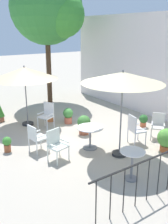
{
  "coord_description": "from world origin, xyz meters",
  "views": [
    {
      "loc": [
        6.64,
        -4.77,
        3.58
      ],
      "look_at": [
        0.0,
        -0.11,
        0.97
      ],
      "focal_mm": 41.62,
      "sensor_mm": 36.0,
      "label": 1
    }
  ],
  "objects_px": {
    "patio_chair_1": "(36,136)",
    "potted_plant_1": "(84,124)",
    "potted_plant_4": "(50,114)",
    "patio_umbrella_0": "(24,73)",
    "shade_tree": "(48,7)",
    "patio_umbrella_1": "(123,78)",
    "cafe_table_0": "(132,160)",
    "patio_chair_0": "(135,128)",
    "patio_chair_4": "(47,114)",
    "potted_plant_3": "(167,139)",
    "patio_chair_2": "(56,143)",
    "potted_plant_2": "(68,115)",
    "potted_plant_5": "(7,143)",
    "patio_chair_3": "(158,124)",
    "cafe_table_1": "(90,133)",
    "potted_plant_6": "(143,120)"
  },
  "relations": [
    {
      "from": "patio_chair_1",
      "to": "potted_plant_1",
      "type": "bearing_deg",
      "value": 99.44
    },
    {
      "from": "potted_plant_4",
      "to": "patio_umbrella_0",
      "type": "bearing_deg",
      "value": -99.0
    },
    {
      "from": "shade_tree",
      "to": "patio_chair_1",
      "type": "height_order",
      "value": "shade_tree"
    },
    {
      "from": "patio_umbrella_1",
      "to": "potted_plant_1",
      "type": "bearing_deg",
      "value": 177.81
    },
    {
      "from": "cafe_table_0",
      "to": "patio_chair_0",
      "type": "height_order",
      "value": "patio_chair_0"
    },
    {
      "from": "patio_chair_4",
      "to": "potted_plant_3",
      "type": "relative_size",
      "value": 1.34
    },
    {
      "from": "cafe_table_0",
      "to": "patio_umbrella_0",
      "type": "bearing_deg",
      "value": -173.94
    },
    {
      "from": "patio_umbrella_0",
      "to": "patio_chair_0",
      "type": "distance_m",
      "value": 4.46
    },
    {
      "from": "patio_chair_2",
      "to": "patio_chair_4",
      "type": "distance_m",
      "value": 2.59
    },
    {
      "from": "patio_umbrella_1",
      "to": "potted_plant_2",
      "type": "xyz_separation_m",
      "value": [
        -3.2,
        0.2,
        -1.95
      ]
    },
    {
      "from": "potted_plant_4",
      "to": "patio_chair_1",
      "type": "bearing_deg",
      "value": -36.56
    },
    {
      "from": "cafe_table_0",
      "to": "shade_tree",
      "type": "bearing_deg",
      "value": 166.66
    },
    {
      "from": "shade_tree",
      "to": "patio_umbrella_0",
      "type": "xyz_separation_m",
      "value": [
        2.38,
        -2.31,
        -2.51
      ]
    },
    {
      "from": "potted_plant_2",
      "to": "potted_plant_5",
      "type": "relative_size",
      "value": 1.28
    },
    {
      "from": "potted_plant_3",
      "to": "patio_chair_0",
      "type": "bearing_deg",
      "value": -156.08
    },
    {
      "from": "patio_umbrella_0",
      "to": "patio_chair_3",
      "type": "bearing_deg",
      "value": 39.61
    },
    {
      "from": "cafe_table_1",
      "to": "patio_chair_2",
      "type": "relative_size",
      "value": 0.92
    },
    {
      "from": "potted_plant_2",
      "to": "potted_plant_6",
      "type": "height_order",
      "value": "potted_plant_2"
    },
    {
      "from": "patio_chair_0",
      "to": "patio_chair_4",
      "type": "relative_size",
      "value": 1.0
    },
    {
      "from": "patio_chair_1",
      "to": "potted_plant_1",
      "type": "xyz_separation_m",
      "value": [
        -0.33,
        1.98,
        -0.12
      ]
    },
    {
      "from": "cafe_table_1",
      "to": "potted_plant_3",
      "type": "height_order",
      "value": "potted_plant_3"
    },
    {
      "from": "cafe_table_0",
      "to": "patio_chair_0",
      "type": "relative_size",
      "value": 0.8
    },
    {
      "from": "shade_tree",
      "to": "potted_plant_5",
      "type": "height_order",
      "value": "shade_tree"
    },
    {
      "from": "patio_chair_2",
      "to": "potted_plant_2",
      "type": "relative_size",
      "value": 1.44
    },
    {
      "from": "patio_chair_2",
      "to": "potted_plant_2",
      "type": "bearing_deg",
      "value": 141.88
    },
    {
      "from": "shade_tree",
      "to": "patio_chair_0",
      "type": "height_order",
      "value": "shade_tree"
    },
    {
      "from": "potted_plant_3",
      "to": "potted_plant_4",
      "type": "distance_m",
      "value": 4.73
    },
    {
      "from": "potted_plant_4",
      "to": "patio_umbrella_1",
      "type": "bearing_deg",
      "value": 3.99
    },
    {
      "from": "shade_tree",
      "to": "patio_chair_0",
      "type": "bearing_deg",
      "value": -1.9
    },
    {
      "from": "patio_chair_4",
      "to": "potted_plant_6",
      "type": "height_order",
      "value": "patio_chair_4"
    },
    {
      "from": "cafe_table_0",
      "to": "patio_chair_1",
      "type": "distance_m",
      "value": 3.02
    },
    {
      "from": "shade_tree",
      "to": "potted_plant_3",
      "type": "bearing_deg",
      "value": 1.77
    },
    {
      "from": "patio_chair_0",
      "to": "potted_plant_6",
      "type": "bearing_deg",
      "value": 122.61
    },
    {
      "from": "patio_chair_2",
      "to": "patio_chair_4",
      "type": "relative_size",
      "value": 0.92
    },
    {
      "from": "potted_plant_3",
      "to": "potted_plant_4",
      "type": "height_order",
      "value": "potted_plant_3"
    },
    {
      "from": "shade_tree",
      "to": "patio_chair_4",
      "type": "height_order",
      "value": "shade_tree"
    },
    {
      "from": "patio_umbrella_1",
      "to": "cafe_table_1",
      "type": "relative_size",
      "value": 3.1
    },
    {
      "from": "patio_chair_0",
      "to": "patio_umbrella_0",
      "type": "bearing_deg",
      "value": -149.92
    },
    {
      "from": "patio_chair_3",
      "to": "potted_plant_5",
      "type": "relative_size",
      "value": 1.79
    },
    {
      "from": "patio_chair_2",
      "to": "patio_umbrella_1",
      "type": "bearing_deg",
      "value": 63.13
    },
    {
      "from": "shade_tree",
      "to": "patio_chair_2",
      "type": "height_order",
      "value": "shade_tree"
    },
    {
      "from": "cafe_table_1",
      "to": "potted_plant_4",
      "type": "distance_m",
      "value": 2.96
    },
    {
      "from": "potted_plant_6",
      "to": "patio_chair_3",
      "type": "bearing_deg",
      "value": -21.14
    },
    {
      "from": "potted_plant_3",
      "to": "potted_plant_5",
      "type": "relative_size",
      "value": 1.5
    },
    {
      "from": "cafe_table_0",
      "to": "patio_umbrella_1",
      "type": "bearing_deg",
      "value": 150.51
    },
    {
      "from": "patio_chair_1",
      "to": "patio_chair_4",
      "type": "relative_size",
      "value": 0.89
    },
    {
      "from": "patio_chair_1",
      "to": "patio_chair_2",
      "type": "relative_size",
      "value": 0.96
    },
    {
      "from": "patio_umbrella_1",
      "to": "patio_chair_4",
      "type": "relative_size",
      "value": 2.61
    },
    {
      "from": "patio_chair_1",
      "to": "potted_plant_6",
      "type": "height_order",
      "value": "patio_chair_1"
    },
    {
      "from": "shade_tree",
      "to": "patio_umbrella_0",
      "type": "relative_size",
      "value": 2.52
    }
  ]
}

